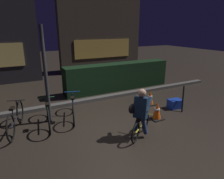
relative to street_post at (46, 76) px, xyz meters
The scene contains 13 objects.
ground_plane 2.37m from the street_post, 38.14° to the right, with size 40.00×40.00×0.00m, color #2D261E.
sidewalk_curb 2.24m from the street_post, 33.19° to the left, with size 12.00×0.24×0.12m, color #56544F.
hedge_row 3.91m from the street_post, 29.72° to the left, with size 4.80×0.70×1.16m, color black.
storefront_right 7.50m from the street_post, 53.82° to the left, with size 5.26×0.54×4.81m.
street_post is the anchor object (origin of this frame).
parked_bike_left_mid 1.35m from the street_post, behind, with size 0.53×1.62×0.77m.
parked_bike_center_left 1.05m from the street_post, 109.12° to the right, with size 0.46×1.63×0.76m.
parked_bike_center_right 1.22m from the street_post, ahead, with size 0.54×1.62×0.77m.
traffic_cone_near 3.34m from the street_post, 24.32° to the right, with size 0.36×0.36×0.55m.
traffic_cone_far 3.61m from the street_post, ahead, with size 0.36×0.36×0.53m.
blue_crate 4.27m from the street_post, 12.71° to the right, with size 0.44×0.32×0.30m, color #193DB7.
cyclist 2.72m from the street_post, 44.93° to the right, with size 1.01×0.70×1.25m.
closed_umbrella 4.35m from the street_post, 15.75° to the right, with size 0.05×0.05×0.85m, color black.
Camera 1 is at (-2.31, -4.26, 2.62)m, focal length 31.45 mm.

